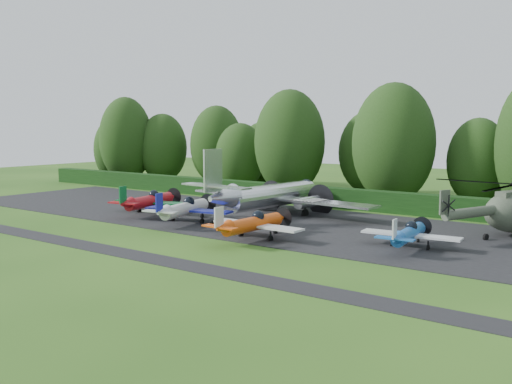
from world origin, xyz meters
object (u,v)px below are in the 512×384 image
Objects in this scene: transport_plane at (270,195)px; light_plane_red at (150,201)px; light_plane_white at (185,209)px; light_plane_blue at (409,234)px; light_plane_orange at (253,224)px.

transport_plane is 11.31m from light_plane_red.
light_plane_white is 19.33m from light_plane_blue.
transport_plane is at bearing 45.84° from light_plane_red.
light_plane_white is at bearing 163.34° from light_plane_orange.
transport_plane reaches higher than light_plane_white.
light_plane_orange is (5.71, -10.38, -0.64)m from transport_plane.
light_plane_red is at bearing -174.97° from light_plane_blue.
light_plane_blue is (16.09, -6.74, -0.77)m from transport_plane.
light_plane_red is 1.07× the size of light_plane_orange.
light_plane_orange is at bearing -65.67° from transport_plane.
light_plane_white is at bearing -4.12° from light_plane_red.
transport_plane is at bearing 80.72° from light_plane_white.
light_plane_red is at bearing 177.13° from light_plane_white.
light_plane_orange is at bearing -155.00° from light_plane_blue.
light_plane_red reaches higher than light_plane_white.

